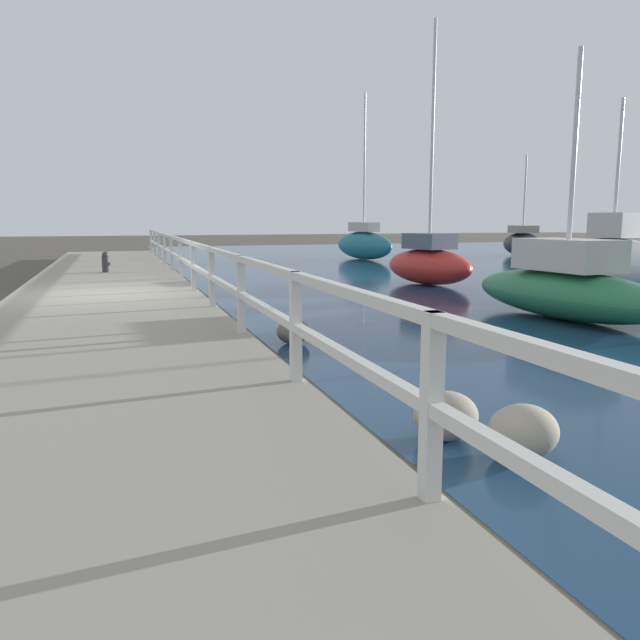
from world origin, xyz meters
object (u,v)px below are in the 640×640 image
Objects in this scene: sailboat_black at (522,243)px; sailboat_teal at (364,243)px; sailboat_red at (429,263)px; sailboat_green at (566,288)px; sailboat_white at (611,258)px; mooring_bollard at (106,262)px.

sailboat_teal is (-8.66, 0.05, 0.09)m from sailboat_black.
sailboat_teal reaches higher than sailboat_red.
sailboat_teal is 1.52× the size of sailboat_green.
sailboat_black is at bearing 30.42° from sailboat_red.
sailboat_white is (1.84, -13.38, 0.06)m from sailboat_teal.
sailboat_white is (4.80, 4.03, 0.22)m from sailboat_green.
sailboat_teal is at bearing 75.59° from sailboat_green.
sailboat_green is 6.27m from sailboat_white.
sailboat_green is at bearing -49.10° from mooring_bollard.
sailboat_green is (-11.61, -17.36, -0.07)m from sailboat_black.
sailboat_teal reaches higher than mooring_bollard.
sailboat_teal is at bearing -159.36° from sailboat_black.
mooring_bollard is 21.39m from sailboat_black.
sailboat_green is at bearing -109.33° from sailboat_teal.
sailboat_red is 6.40m from sailboat_green.
sailboat_black is at bearing 48.63° from sailboat_white.
sailboat_red is 11.30m from sailboat_teal.
sailboat_black is 1.03× the size of sailboat_green.
sailboat_green is (-2.96, -17.41, -0.16)m from sailboat_teal.
mooring_bollard is 13.72m from sailboat_teal.
sailboat_teal is at bearing 63.21° from sailboat_red.
sailboat_red reaches higher than sailboat_black.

